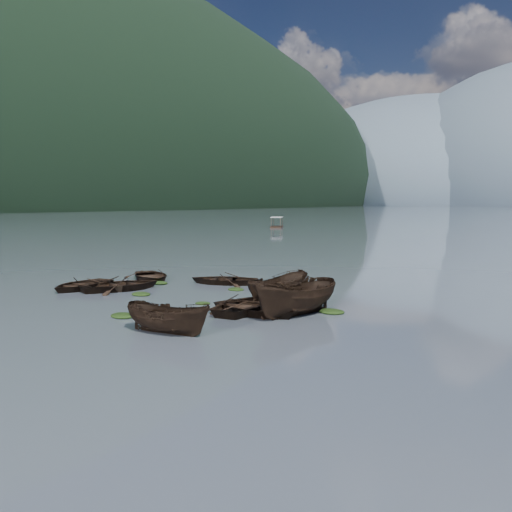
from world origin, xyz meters
The scene contains 19 objects.
ground_plane centered at (0.00, 0.00, 0.00)m, with size 2400.00×2400.00×0.00m, color #4E5661.
haze_mtn_a centered at (-260.00, 900.00, 0.00)m, with size 520.00×520.00×280.00m, color #475666.
rowboat_0 centered at (-8.87, 6.88, 0.00)m, with size 3.05×4.27×0.88m, color black.
rowboat_1 centered at (-6.67, 7.90, 0.00)m, with size 3.31×4.63×0.96m, color black.
rowboat_2 centered at (3.04, 1.19, 0.00)m, with size 1.44×3.84×1.48m, color black.
rowboat_3 centered at (3.03, 6.69, 0.00)m, with size 3.27×4.58×0.95m, color black.
rowboat_4 centered at (3.79, 6.26, 0.00)m, with size 3.15×4.41×0.91m, color black.
rowboat_5 centered at (5.54, 6.85, 0.00)m, with size 1.88×5.01×1.93m, color black.
rowboat_6 centered at (-8.28, 12.00, 0.00)m, with size 3.06×4.29×0.89m, color black.
rowboat_7 centered at (-3.23, 13.23, 0.00)m, with size 3.01×4.22×0.87m, color black.
rowboat_8 centered at (2.88, 9.66, 0.00)m, with size 1.62×4.30×1.66m, color black.
weed_clump_1 centered at (-4.33, 7.15, 0.00)m, with size 1.12×0.90×0.25m, color black.
weed_clump_2 centered at (-0.76, 2.41, 0.00)m, with size 1.18×0.95×0.26m, color black.
weed_clump_3 centered at (0.15, 6.93, 0.00)m, with size 0.81×0.68×0.18m, color black.
weed_clump_4 centered at (6.55, 8.36, 0.00)m, with size 1.22×0.97×0.25m, color black.
weed_clump_5 centered at (-6.48, 10.89, 0.00)m, with size 1.14×0.92×0.24m, color black.
weed_clump_6 centered at (-1.05, 11.49, 0.00)m, with size 1.00×0.83×0.21m, color black.
weed_clump_7 centered at (5.06, 8.67, 0.00)m, with size 1.24×0.99×0.27m, color black.
pontoon_left centered at (-40.28, 80.71, 0.00)m, with size 2.21×5.29×2.03m, color black, non-canonical shape.
Camera 1 is at (17.81, -15.10, 5.10)m, focal length 40.00 mm.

